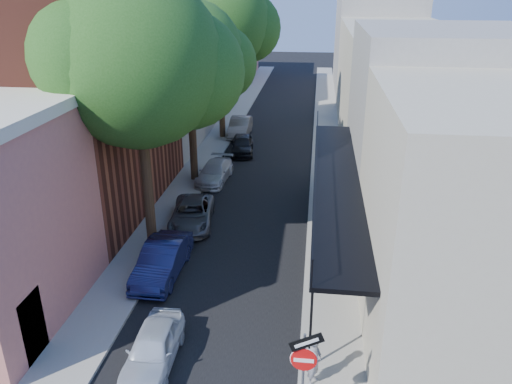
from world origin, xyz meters
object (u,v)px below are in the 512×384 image
(parked_car_e, at_px, (242,144))
(pedestrian, at_px, (314,360))
(parked_car_a, at_px, (153,348))
(parked_car_f, at_px, (240,127))
(oak_far, at_px, (227,23))
(sign_post, at_px, (304,363))
(parked_car_c, at_px, (192,214))
(parked_car_d, at_px, (215,172))
(oak_near, at_px, (150,64))
(parked_car_b, at_px, (162,260))
(oak_mid, at_px, (197,58))

(parked_car_e, bearing_deg, pedestrian, -82.92)
(parked_car_a, bearing_deg, parked_car_f, 91.08)
(parked_car_f, bearing_deg, oak_far, -150.18)
(sign_post, relative_size, parked_car_c, 0.72)
(parked_car_d, relative_size, pedestrian, 2.50)
(parked_car_e, distance_m, pedestrian, 21.70)
(oak_far, bearing_deg, oak_near, -90.04)
(sign_post, distance_m, parked_car_f, 27.39)
(parked_car_c, bearing_deg, oak_near, -120.41)
(pedestrian, bearing_deg, sign_post, -176.96)
(parked_car_a, bearing_deg, oak_far, 92.96)
(parked_car_b, xyz_separation_m, parked_car_f, (0.03, 20.08, 0.01))
(oak_mid, bearing_deg, parked_car_f, 84.88)
(oak_mid, bearing_deg, pedestrian, -66.56)
(sign_post, xyz_separation_m, parked_car_a, (-4.56, 1.75, -1.45))
(parked_car_d, distance_m, parked_car_f, 9.69)
(oak_near, bearing_deg, parked_car_b, -73.65)
(oak_far, distance_m, parked_car_f, 7.62)
(oak_near, xyz_separation_m, parked_car_a, (1.97, -7.54, -7.29))
(oak_mid, bearing_deg, parked_car_a, -82.58)
(parked_car_c, height_order, parked_car_d, parked_car_c)
(parked_car_c, distance_m, parked_car_f, 15.51)
(oak_mid, height_order, parked_car_f, oak_mid)
(sign_post, xyz_separation_m, oak_mid, (-6.58, 17.26, 5.02))
(sign_post, relative_size, parked_car_f, 0.71)
(parked_car_b, bearing_deg, oak_far, 93.17)
(parked_car_b, bearing_deg, parked_car_e, 87.95)
(parked_car_d, bearing_deg, oak_far, 98.33)
(oak_near, relative_size, parked_car_c, 2.73)
(parked_car_c, xyz_separation_m, parked_car_e, (0.76, 11.25, 0.05))
(oak_near, distance_m, parked_car_b, 7.69)
(parked_car_e, xyz_separation_m, pedestrian, (5.21, -21.07, 0.28))
(parked_car_f, bearing_deg, sign_post, -78.37)
(oak_near, xyz_separation_m, parked_car_e, (1.60, 13.21, -7.25))
(parked_car_c, bearing_deg, oak_mid, 91.36)
(oak_mid, bearing_deg, sign_post, -69.14)
(oak_mid, xyz_separation_m, parked_car_c, (0.89, -6.01, -6.48))
(parked_car_a, bearing_deg, parked_car_d, 92.89)
(oak_near, bearing_deg, parked_car_d, 84.36)
(parked_car_c, distance_m, pedestrian, 11.49)
(parked_car_e, bearing_deg, parked_car_b, -99.83)
(pedestrian, bearing_deg, parked_car_b, 63.35)
(parked_car_a, relative_size, pedestrian, 2.18)
(parked_car_d, height_order, parked_car_e, parked_car_e)
(parked_car_a, xyz_separation_m, pedestrian, (4.84, -0.32, 0.32))
(sign_post, xyz_separation_m, oak_far, (-6.51, 26.30, 6.22))
(parked_car_b, relative_size, parked_car_d, 1.05)
(oak_mid, distance_m, parked_car_c, 8.88)
(parked_car_f, bearing_deg, parked_car_e, -79.79)
(sign_post, relative_size, parked_car_e, 0.81)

